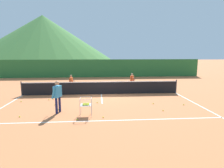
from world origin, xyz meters
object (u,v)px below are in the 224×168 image
at_px(tennis_ball_10, 20,117).
at_px(tennis_ball_8, 184,105).
at_px(tennis_ball_1, 21,101).
at_px(tennis_ball_4, 163,110).
at_px(student_1, 132,79).
at_px(tennis_ball_0, 103,117).
at_px(tennis_ball_5, 77,119).
at_px(instructor, 57,94).
at_px(student_0, 71,81).
at_px(tennis_ball_7, 49,100).
at_px(tennis_ball_6, 153,103).
at_px(tennis_ball_9, 55,105).
at_px(tennis_ball_2, 59,109).
at_px(ball_cart, 86,104).
at_px(tennis_ball_3, 53,99).
at_px(tennis_net, 101,88).
at_px(tennis_ball_11, 97,102).

bearing_deg(tennis_ball_10, tennis_ball_8, 9.18).
xyz_separation_m(tennis_ball_1, tennis_ball_8, (10.15, -1.54, 0.00)).
bearing_deg(tennis_ball_10, tennis_ball_4, 3.47).
distance_m(student_1, tennis_ball_0, 8.04).
distance_m(tennis_ball_5, tennis_ball_8, 6.55).
bearing_deg(tennis_ball_1, instructor, -40.51).
relative_size(student_0, tennis_ball_4, 19.97).
bearing_deg(student_1, instructor, -128.39).
distance_m(instructor, tennis_ball_4, 5.76).
height_order(tennis_ball_4, tennis_ball_7, same).
height_order(instructor, tennis_ball_7, instructor).
height_order(tennis_ball_6, tennis_ball_7, same).
bearing_deg(instructor, tennis_ball_1, 139.49).
height_order(student_1, tennis_ball_6, student_1).
xyz_separation_m(tennis_ball_0, tennis_ball_8, (4.96, 1.88, 0.00)).
bearing_deg(tennis_ball_6, instructor, -167.02).
distance_m(tennis_ball_8, tennis_ball_9, 7.83).
bearing_deg(tennis_ball_4, tennis_ball_2, 173.90).
bearing_deg(tennis_ball_9, tennis_ball_8, -4.39).
bearing_deg(tennis_ball_1, tennis_ball_2, -35.18).
bearing_deg(tennis_ball_2, tennis_ball_4, -6.10).
height_order(tennis_ball_9, tennis_ball_10, same).
bearing_deg(tennis_ball_5, instructor, 132.53).
xyz_separation_m(ball_cart, tennis_ball_3, (-2.42, 3.48, -0.54)).
xyz_separation_m(student_0, student_1, (5.17, 0.95, -0.02)).
height_order(tennis_ball_3, tennis_ball_5, same).
distance_m(student_1, ball_cart, 7.94).
height_order(instructor, ball_cart, instructor).
relative_size(ball_cart, tennis_ball_3, 13.22).
height_order(tennis_net, instructor, instructor).
distance_m(student_1, tennis_ball_11, 5.69).
relative_size(tennis_ball_0, tennis_ball_11, 1.00).
relative_size(tennis_ball_0, tennis_ball_2, 1.00).
height_order(ball_cart, tennis_ball_4, ball_cart).
xyz_separation_m(student_1, tennis_ball_6, (0.38, -5.23, -0.77)).
relative_size(tennis_ball_5, tennis_ball_7, 1.00).
bearing_deg(tennis_net, tennis_ball_0, -90.25).
xyz_separation_m(tennis_ball_6, tennis_ball_7, (-6.69, 1.49, 0.00)).
bearing_deg(tennis_ball_3, tennis_ball_4, -24.94).
bearing_deg(tennis_ball_6, tennis_ball_9, 178.06).
xyz_separation_m(tennis_ball_3, tennis_ball_10, (-0.86, -3.52, 0.00)).
bearing_deg(tennis_ball_8, tennis_ball_9, 175.61).
relative_size(tennis_ball_4, tennis_ball_8, 1.00).
distance_m(student_1, tennis_ball_3, 7.08).
height_order(tennis_ball_3, tennis_ball_4, same).
xyz_separation_m(tennis_ball_6, tennis_ball_8, (1.79, -0.40, 0.00)).
bearing_deg(tennis_ball_3, tennis_net, 22.70).
height_order(tennis_ball_7, tennis_ball_9, same).
bearing_deg(tennis_ball_11, tennis_ball_2, -148.81).
bearing_deg(tennis_ball_7, tennis_ball_2, -64.78).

